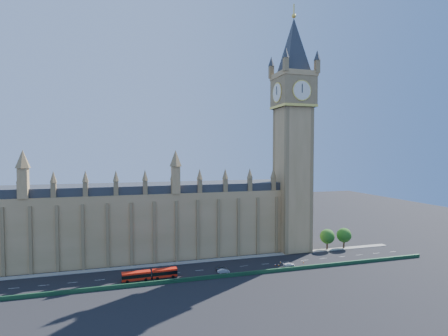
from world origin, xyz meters
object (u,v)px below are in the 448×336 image
object	(u,v)px
car_grey	(222,268)
car_white	(289,265)
red_bus	(150,275)
car_silver	(224,271)

from	to	relation	value
car_grey	car_white	distance (m)	24.09
red_bus	car_white	world-z (taller)	red_bus
red_bus	car_grey	size ratio (longest dim) A/B	4.34
red_bus	car_white	size ratio (longest dim) A/B	4.15
car_grey	car_silver	bearing A→B (deg)	-179.28
car_silver	car_white	size ratio (longest dim) A/B	0.97
red_bus	car_grey	world-z (taller)	red_bus
red_bus	car_silver	size ratio (longest dim) A/B	4.29
car_silver	car_white	distance (m)	24.06
car_silver	car_grey	bearing A→B (deg)	0.67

